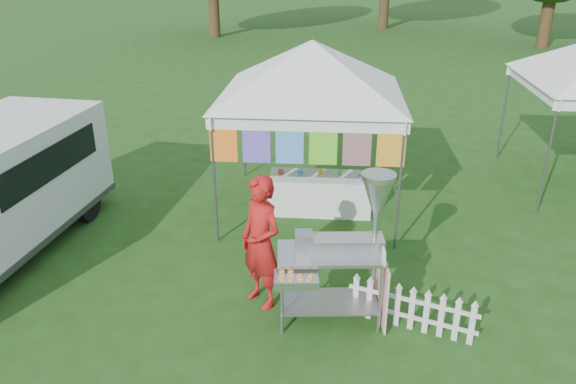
{
  "coord_description": "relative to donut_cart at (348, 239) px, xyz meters",
  "views": [
    {
      "loc": [
        0.41,
        -5.82,
        4.4
      ],
      "look_at": [
        -0.24,
        1.65,
        1.1
      ],
      "focal_mm": 35.0,
      "sensor_mm": 36.0,
      "label": 1
    }
  ],
  "objects": [
    {
      "name": "donut_cart",
      "position": [
        0.0,
        0.0,
        0.0
      ],
      "size": [
        1.43,
        1.1,
        1.99
      ],
      "rotation": [
        0.0,
        0.0,
        0.1
      ],
      "color": "gray",
      "rests_on": "ground"
    },
    {
      "name": "canopy_main",
      "position": [
        -0.62,
        3.34,
        1.82
      ],
      "size": [
        4.24,
        4.24,
        3.45
      ],
      "color": "#59595E",
      "rests_on": "ground"
    },
    {
      "name": "display_table",
      "position": [
        -0.43,
        3.21,
        -0.83
      ],
      "size": [
        1.8,
        0.7,
        0.68
      ],
      "primitive_type": "cube",
      "color": "white",
      "rests_on": "ground"
    },
    {
      "name": "ground",
      "position": [
        -0.62,
        -0.15,
        -1.17
      ],
      "size": [
        120.0,
        120.0,
        0.0
      ],
      "primitive_type": "plane",
      "color": "#213F12",
      "rests_on": "ground"
    },
    {
      "name": "picket_fence",
      "position": [
        0.81,
        -0.13,
        -0.88
      ],
      "size": [
        1.54,
        0.56,
        0.56
      ],
      "rotation": [
        0.0,
        0.0,
        -0.34
      ],
      "color": "silver",
      "rests_on": "ground"
    },
    {
      "name": "vendor",
      "position": [
        -1.11,
        0.29,
        -0.26
      ],
      "size": [
        0.78,
        0.77,
        1.81
      ],
      "primitive_type": "imported",
      "rotation": [
        0.0,
        0.0,
        -0.75
      ],
      "color": "#AC1615",
      "rests_on": "ground"
    }
  ]
}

